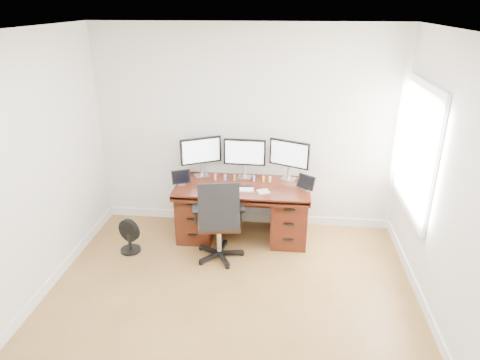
# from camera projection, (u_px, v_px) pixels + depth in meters

# --- Properties ---
(ground) EXTENTS (4.50, 4.50, 0.00)m
(ground) POSITION_uv_depth(u_px,v_px,m) (223.00, 332.00, 4.09)
(ground) COLOR olive
(ground) RESTS_ON ground
(back_wall) EXTENTS (4.00, 0.10, 2.70)m
(back_wall) POSITION_uv_depth(u_px,v_px,m) (246.00, 130.00, 5.63)
(back_wall) COLOR silver
(back_wall) RESTS_ON ground
(right_wall) EXTENTS (0.10, 4.50, 2.70)m
(right_wall) POSITION_uv_depth(u_px,v_px,m) (466.00, 210.00, 3.47)
(right_wall) COLOR silver
(right_wall) RESTS_ON ground
(desk) EXTENTS (1.70, 0.80, 0.75)m
(desk) POSITION_uv_depth(u_px,v_px,m) (243.00, 209.00, 5.61)
(desk) COLOR #40160C
(desk) RESTS_ON ground
(office_chair) EXTENTS (0.66, 0.66, 1.07)m
(office_chair) POSITION_uv_depth(u_px,v_px,m) (219.00, 234.00, 5.12)
(office_chair) COLOR black
(office_chair) RESTS_ON ground
(floor_fan) EXTENTS (0.30, 0.25, 0.43)m
(floor_fan) POSITION_uv_depth(u_px,v_px,m) (129.00, 236.00, 5.33)
(floor_fan) COLOR black
(floor_fan) RESTS_ON ground
(monitor_left) EXTENTS (0.50, 0.29, 0.53)m
(monitor_left) POSITION_uv_depth(u_px,v_px,m) (201.00, 152.00, 5.62)
(monitor_left) COLOR silver
(monitor_left) RESTS_ON desk
(monitor_center) EXTENTS (0.55, 0.15, 0.53)m
(monitor_center) POSITION_uv_depth(u_px,v_px,m) (245.00, 154.00, 5.56)
(monitor_center) COLOR silver
(monitor_center) RESTS_ON desk
(monitor_right) EXTENTS (0.52, 0.26, 0.53)m
(monitor_right) POSITION_uv_depth(u_px,v_px,m) (289.00, 155.00, 5.51)
(monitor_right) COLOR silver
(monitor_right) RESTS_ON desk
(tablet_left) EXTENTS (0.25, 0.16, 0.19)m
(tablet_left) POSITION_uv_depth(u_px,v_px,m) (181.00, 178.00, 5.45)
(tablet_left) COLOR silver
(tablet_left) RESTS_ON desk
(tablet_right) EXTENTS (0.23, 0.20, 0.19)m
(tablet_right) POSITION_uv_depth(u_px,v_px,m) (306.00, 183.00, 5.29)
(tablet_right) COLOR silver
(tablet_right) RESTS_ON desk
(keyboard) EXTENTS (0.28, 0.13, 0.01)m
(keyboard) POSITION_uv_depth(u_px,v_px,m) (243.00, 190.00, 5.31)
(keyboard) COLOR white
(keyboard) RESTS_ON desk
(trackpad) EXTENTS (0.18, 0.18, 0.01)m
(trackpad) POSITION_uv_depth(u_px,v_px,m) (263.00, 191.00, 5.26)
(trackpad) COLOR #BABCC1
(trackpad) RESTS_ON desk
(drawing_tablet) EXTENTS (0.26, 0.17, 0.01)m
(drawing_tablet) POSITION_uv_depth(u_px,v_px,m) (220.00, 190.00, 5.31)
(drawing_tablet) COLOR black
(drawing_tablet) RESTS_ON desk
(phone) EXTENTS (0.13, 0.08, 0.01)m
(phone) POSITION_uv_depth(u_px,v_px,m) (246.00, 186.00, 5.42)
(phone) COLOR black
(phone) RESTS_ON desk
(figurine_pink) EXTENTS (0.03, 0.03, 0.08)m
(figurine_pink) POSITION_uv_depth(u_px,v_px,m) (215.00, 176.00, 5.60)
(figurine_pink) COLOR pink
(figurine_pink) RESTS_ON desk
(figurine_blue) EXTENTS (0.03, 0.03, 0.08)m
(figurine_blue) POSITION_uv_depth(u_px,v_px,m) (225.00, 177.00, 5.59)
(figurine_blue) COLOR #6A7EEE
(figurine_blue) RESTS_ON desk
(figurine_brown) EXTENTS (0.03, 0.03, 0.08)m
(figurine_brown) POSITION_uv_depth(u_px,v_px,m) (234.00, 177.00, 5.58)
(figurine_brown) COLOR olive
(figurine_brown) RESTS_ON desk
(figurine_purple) EXTENTS (0.03, 0.03, 0.08)m
(figurine_purple) POSITION_uv_depth(u_px,v_px,m) (254.00, 178.00, 5.55)
(figurine_purple) COLOR #AA79E1
(figurine_purple) RESTS_ON desk
(figurine_orange) EXTENTS (0.03, 0.03, 0.08)m
(figurine_orange) POSITION_uv_depth(u_px,v_px,m) (263.00, 178.00, 5.54)
(figurine_orange) COLOR gold
(figurine_orange) RESTS_ON desk
(figurine_yellow) EXTENTS (0.03, 0.03, 0.08)m
(figurine_yellow) POSITION_uv_depth(u_px,v_px,m) (270.00, 179.00, 5.53)
(figurine_yellow) COLOR #CBC45D
(figurine_yellow) RESTS_ON desk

